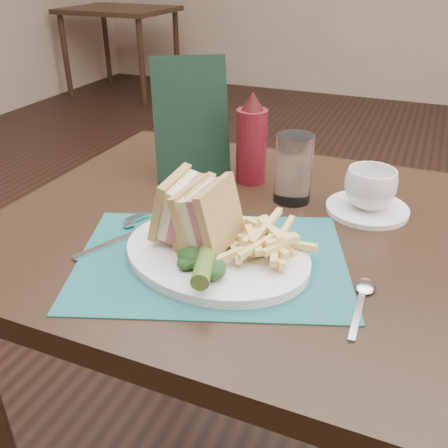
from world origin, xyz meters
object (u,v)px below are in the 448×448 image
object	(u,v)px
sandwich_half_a	(170,204)
sandwich_half_b	(196,212)
coffee_cup	(370,188)
ketchup_bottle	(252,138)
plate	(217,254)
check_presenter	(191,119)
table_bg_left	(123,52)
table_main	(248,377)
saucer	(367,209)
drinking_glass	(294,169)
placemat	(212,260)

from	to	relation	value
sandwich_half_a	sandwich_half_b	size ratio (longest dim) A/B	0.97
coffee_cup	ketchup_bottle	distance (m)	0.26
ketchup_bottle	plate	bearing A→B (deg)	-79.64
check_presenter	sandwich_half_b	bearing A→B (deg)	-94.48
table_bg_left	check_presenter	bearing A→B (deg)	-54.33
coffee_cup	check_presenter	size ratio (longest dim) A/B	0.37
table_bg_left	plate	xyz separation A→B (m)	(2.42, -3.41, 0.38)
table_main	saucer	distance (m)	0.44
sandwich_half_a	coffee_cup	distance (m)	0.37
sandwich_half_a	saucer	bearing A→B (deg)	36.39
table_main	sandwich_half_b	distance (m)	0.47
plate	coffee_cup	distance (m)	0.32
saucer	table_bg_left	bearing A→B (deg)	129.65
sandwich_half_b	plate	bearing A→B (deg)	-7.98
table_main	drinking_glass	xyz separation A→B (m)	(0.04, 0.12, 0.44)
coffee_cup	check_presenter	distance (m)	0.38
table_bg_left	coffee_cup	xyz separation A→B (m)	(2.61, -3.15, 0.42)
coffee_cup	drinking_glass	world-z (taller)	drinking_glass
plate	sandwich_half_a	world-z (taller)	sandwich_half_a
coffee_cup	check_presenter	world-z (taller)	check_presenter
plate	sandwich_half_a	size ratio (longest dim) A/B	2.87
sandwich_half_b	check_presenter	bearing A→B (deg)	120.33
placemat	check_presenter	distance (m)	0.37
table_main	coffee_cup	bearing A→B (deg)	34.18
table_main	plate	bearing A→B (deg)	-95.21
plate	ketchup_bottle	bearing A→B (deg)	110.98
table_bg_left	ketchup_bottle	world-z (taller)	ketchup_bottle
sandwich_half_b	drinking_glass	world-z (taller)	drinking_glass
placemat	ketchup_bottle	world-z (taller)	ketchup_bottle
table_bg_left	drinking_glass	bearing A→B (deg)	-51.97
table_main	sandwich_half_b	world-z (taller)	sandwich_half_b
table_main	ketchup_bottle	size ratio (longest dim) A/B	4.84
sandwich_half_b	coffee_cup	bearing A→B (deg)	50.66
table_bg_left	drinking_glass	size ratio (longest dim) A/B	6.92
ketchup_bottle	sandwich_half_a	bearing A→B (deg)	-96.18
coffee_cup	ketchup_bottle	xyz separation A→B (m)	(-0.25, 0.05, 0.05)
placemat	saucer	size ratio (longest dim) A/B	2.75
table_bg_left	sandwich_half_b	bearing A→B (deg)	-54.97
table_bg_left	plate	distance (m)	4.20
table_main	sandwich_half_a	xyz separation A→B (m)	(-0.10, -0.12, 0.44)
plate	sandwich_half_a	bearing A→B (deg)	178.89
sandwich_half_b	check_presenter	world-z (taller)	check_presenter
table_main	coffee_cup	size ratio (longest dim) A/B	9.64
placemat	drinking_glass	size ratio (longest dim) A/B	3.18
sandwich_half_b	saucer	size ratio (longest dim) A/B	0.72
table_main	check_presenter	distance (m)	0.55
plate	drinking_glass	distance (m)	0.26
table_main	ketchup_bottle	bearing A→B (deg)	111.66
sandwich_half_b	table_main	bearing A→B (deg)	72.19
placemat	sandwich_half_b	distance (m)	0.08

